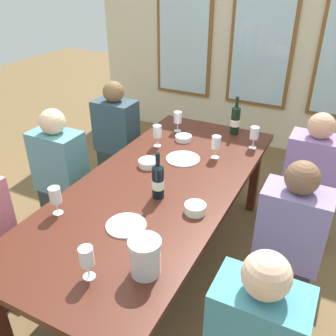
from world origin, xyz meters
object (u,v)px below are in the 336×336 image
object	(u,v)px
dining_table	(158,193)
metal_pitcher	(145,257)
tasting_bowl_1	(149,163)
wine_glass_5	(254,134)
white_plate_1	(183,159)
wine_glass_4	(178,118)
tasting_bowl_2	(184,138)
wine_bottle_0	(158,181)
seated_person_2	(62,180)
seated_person_0	(117,142)
seated_person_1	(308,185)
white_plate_0	(126,225)
wine_glass_0	(55,196)
wine_glass_1	(87,257)
wine_glass_2	(216,143)
wine_glass_3	(157,132)
wine_bottle_1	(235,120)
seated_person_3	(288,248)
tasting_bowl_0	(195,208)

from	to	relation	value
dining_table	metal_pitcher	size ratio (longest dim) A/B	12.07
tasting_bowl_1	wine_glass_5	world-z (taller)	wine_glass_5
white_plate_1	wine_glass_4	size ratio (longest dim) A/B	1.45
tasting_bowl_2	dining_table	bearing A→B (deg)	-78.88
wine_bottle_0	seated_person_2	distance (m)	1.01
seated_person_0	seated_person_1	world-z (taller)	same
white_plate_0	white_plate_1	size ratio (longest dim) A/B	0.90
wine_glass_0	wine_glass_1	distance (m)	0.57
tasting_bowl_2	wine_glass_2	distance (m)	0.39
wine_glass_2	wine_glass_4	world-z (taller)	same
seated_person_0	seated_person_2	bearing A→B (deg)	-90.00
wine_glass_4	wine_glass_3	bearing A→B (deg)	-92.61
wine_glass_0	seated_person_2	distance (m)	0.82
wine_bottle_1	seated_person_0	size ratio (longest dim) A/B	0.29
white_plate_0	seated_person_1	bearing A→B (deg)	57.36
wine_glass_0	wine_glass_4	size ratio (longest dim) A/B	1.00
wine_glass_5	white_plate_0	bearing A→B (deg)	-105.51
wine_glass_5	wine_glass_1	bearing A→B (deg)	-100.32
wine_glass_1	seated_person_0	world-z (taller)	seated_person_0
wine_glass_5	wine_glass_2	bearing A→B (deg)	-124.85
tasting_bowl_2	wine_glass_5	xyz separation A→B (m)	(0.54, 0.12, 0.10)
wine_bottle_0	seated_person_1	world-z (taller)	seated_person_1
dining_table	white_plate_0	bearing A→B (deg)	-83.87
dining_table	metal_pitcher	distance (m)	0.80
wine_bottle_1	wine_glass_4	bearing A→B (deg)	-159.78
metal_pitcher	wine_glass_2	size ratio (longest dim) A/B	1.09
dining_table	seated_person_0	distance (m)	1.19
wine_glass_2	wine_bottle_1	bearing A→B (deg)	91.25
wine_glass_3	metal_pitcher	bearing A→B (deg)	-64.00
seated_person_1	white_plate_0	bearing A→B (deg)	-122.64
white_plate_1	wine_glass_0	world-z (taller)	wine_glass_0
wine_glass_5	wine_glass_0	bearing A→B (deg)	-119.65
white_plate_0	wine_bottle_0	distance (m)	0.36
wine_glass_2	wine_bottle_0	bearing A→B (deg)	-101.44
seated_person_1	wine_glass_5	bearing A→B (deg)	179.08
white_plate_1	wine_glass_1	xyz separation A→B (m)	(0.10, -1.26, 0.12)
wine_glass_3	wine_glass_1	bearing A→B (deg)	-74.58
wine_glass_3	wine_glass_5	bearing A→B (deg)	24.62
wine_glass_0	seated_person_3	size ratio (longest dim) A/B	0.16
wine_glass_1	seated_person_1	distance (m)	1.88
wine_bottle_1	seated_person_2	xyz separation A→B (m)	(-1.06, -1.00, -0.34)
wine_bottle_1	wine_glass_4	distance (m)	0.48
tasting_bowl_0	seated_person_2	xyz separation A→B (m)	(-1.21, 0.19, -0.24)
wine_glass_2	tasting_bowl_1	bearing A→B (deg)	-138.56
white_plate_0	tasting_bowl_0	bearing A→B (deg)	45.07
seated_person_2	seated_person_3	xyz separation A→B (m)	(1.74, 0.00, 0.00)
wine_glass_0	seated_person_1	world-z (taller)	seated_person_1
wine_glass_5	seated_person_0	bearing A→B (deg)	-178.75
white_plate_1	tasting_bowl_1	size ratio (longest dim) A/B	1.73
wine_glass_1	tasting_bowl_2	bearing A→B (deg)	98.66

